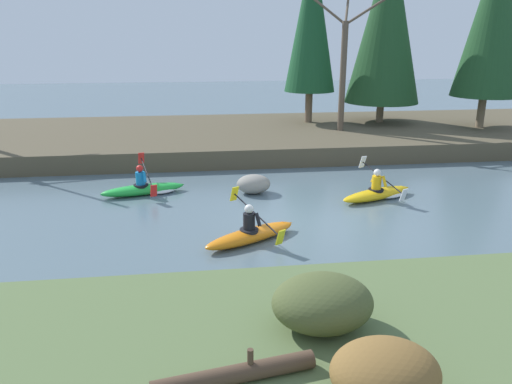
{
  "coord_description": "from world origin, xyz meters",
  "views": [
    {
      "loc": [
        -3.42,
        -12.62,
        5.02
      ],
      "look_at": [
        -1.58,
        1.43,
        0.55
      ],
      "focal_mm": 35.0,
      "sensor_mm": 36.0,
      "label": 1
    }
  ],
  "objects_px": {
    "kayaker_middle": "(251,233)",
    "boulder_midstream": "(254,184)",
    "kayaker_trailing": "(146,188)",
    "kayaker_lead": "(380,193)",
    "driftwood_log": "(235,374)"
  },
  "relations": [
    {
      "from": "kayaker_middle",
      "to": "kayaker_trailing",
      "type": "relative_size",
      "value": 0.95
    },
    {
      "from": "kayaker_trailing",
      "to": "driftwood_log",
      "type": "xyz_separation_m",
      "value": [
        1.98,
        -10.76,
        0.77
      ]
    },
    {
      "from": "kayaker_middle",
      "to": "boulder_midstream",
      "type": "xyz_separation_m",
      "value": [
        0.56,
        4.01,
        0.1
      ]
    },
    {
      "from": "boulder_midstream",
      "to": "kayaker_trailing",
      "type": "bearing_deg",
      "value": 174.22
    },
    {
      "from": "kayaker_lead",
      "to": "driftwood_log",
      "type": "relative_size",
      "value": 1.29
    },
    {
      "from": "kayaker_lead",
      "to": "driftwood_log",
      "type": "bearing_deg",
      "value": -142.96
    },
    {
      "from": "kayaker_trailing",
      "to": "kayaker_lead",
      "type": "bearing_deg",
      "value": -26.29
    },
    {
      "from": "boulder_midstream",
      "to": "driftwood_log",
      "type": "bearing_deg",
      "value": -98.44
    },
    {
      "from": "kayaker_lead",
      "to": "driftwood_log",
      "type": "height_order",
      "value": "driftwood_log"
    },
    {
      "from": "kayaker_lead",
      "to": "boulder_midstream",
      "type": "xyz_separation_m",
      "value": [
        -3.93,
        1.1,
        0.12
      ]
    },
    {
      "from": "kayaker_trailing",
      "to": "kayaker_middle",
      "type": "bearing_deg",
      "value": -71.12
    },
    {
      "from": "kayaker_lead",
      "to": "boulder_midstream",
      "type": "height_order",
      "value": "kayaker_lead"
    },
    {
      "from": "boulder_midstream",
      "to": "driftwood_log",
      "type": "height_order",
      "value": "driftwood_log"
    },
    {
      "from": "kayaker_middle",
      "to": "boulder_midstream",
      "type": "bearing_deg",
      "value": 51.89
    },
    {
      "from": "kayaker_lead",
      "to": "kayaker_trailing",
      "type": "bearing_deg",
      "value": 146.46
    }
  ]
}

